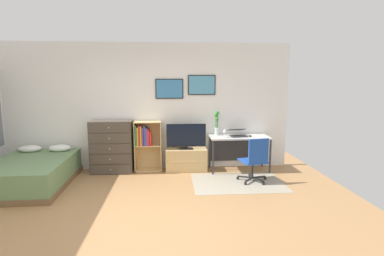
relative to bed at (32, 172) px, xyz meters
name	(u,v)px	position (x,y,z in m)	size (l,w,h in m)	color
ground_plane	(138,216)	(2.06, -1.41, -0.25)	(7.20, 7.20, 0.00)	#A87A4C
wall_back_with_posters	(148,106)	(2.07, 1.02, 1.11)	(6.12, 0.09, 2.70)	white
area_rug	(238,182)	(3.79, -0.12, -0.24)	(1.70, 1.20, 0.01)	#9E937F
bed	(32,172)	(0.00, 0.00, 0.00)	(1.36, 1.95, 0.61)	brown
dresser	(112,147)	(1.31, 0.75, 0.30)	(0.85, 0.46, 1.09)	#4C4238
bookshelf	(146,142)	(2.02, 0.81, 0.38)	(0.56, 0.30, 1.06)	tan
tv_stand	(186,159)	(2.87, 0.76, -0.01)	(0.87, 0.41, 0.47)	tan
television	(186,137)	(2.87, 0.74, 0.49)	(0.83, 0.16, 0.54)	black
desk	(238,142)	(3.99, 0.75, 0.36)	(1.25, 0.58, 0.74)	silver
office_chair	(255,159)	(4.11, -0.13, 0.21)	(0.58, 0.57, 0.86)	#232326
laptop	(238,133)	(3.97, 0.72, 0.55)	(0.40, 0.42, 0.16)	#333338
computer_mouse	(250,136)	(4.21, 0.62, 0.51)	(0.06, 0.10, 0.03)	#262628
bamboo_vase	(217,123)	(3.54, 0.86, 0.75)	(0.11, 0.11, 0.52)	silver
wine_glass	(225,131)	(3.66, 0.59, 0.63)	(0.07, 0.07, 0.18)	silver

